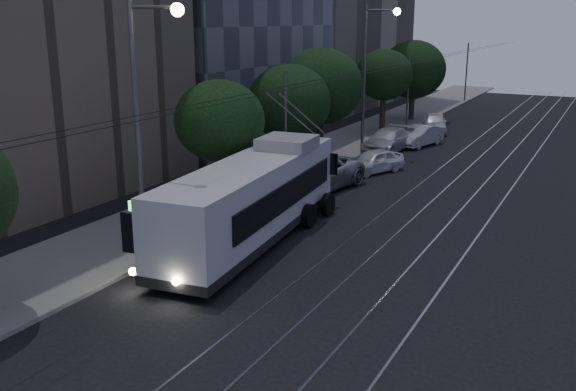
{
  "coord_description": "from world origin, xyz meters",
  "views": [
    {
      "loc": [
        9.17,
        -17.6,
        8.48
      ],
      "look_at": [
        -0.99,
        1.96,
        2.35
      ],
      "focal_mm": 40.0,
      "sensor_mm": 36.0,
      "label": 1
    }
  ],
  "objects_px": {
    "trolleybus": "(254,199)",
    "car_white_c": "(420,136)",
    "streetlamp_far": "(371,65)",
    "car_white_d": "(435,123)",
    "streetlamp_near": "(145,106)",
    "car_white_a": "(374,161)",
    "pickup_silver": "(313,174)",
    "car_white_b": "(388,140)"
  },
  "relations": [
    {
      "from": "car_white_a",
      "to": "streetlamp_near",
      "type": "relative_size",
      "value": 0.42
    },
    {
      "from": "pickup_silver",
      "to": "streetlamp_far",
      "type": "height_order",
      "value": "streetlamp_far"
    },
    {
      "from": "car_white_c",
      "to": "streetlamp_near",
      "type": "distance_m",
      "value": 25.91
    },
    {
      "from": "pickup_silver",
      "to": "car_white_c",
      "type": "bearing_deg",
      "value": 92.76
    },
    {
      "from": "car_white_b",
      "to": "streetlamp_near",
      "type": "relative_size",
      "value": 0.55
    },
    {
      "from": "car_white_d",
      "to": "trolleybus",
      "type": "bearing_deg",
      "value": -104.45
    },
    {
      "from": "trolleybus",
      "to": "car_white_b",
      "type": "height_order",
      "value": "trolleybus"
    },
    {
      "from": "car_white_b",
      "to": "car_white_d",
      "type": "bearing_deg",
      "value": 88.4
    },
    {
      "from": "car_white_c",
      "to": "car_white_a",
      "type": "bearing_deg",
      "value": -76.43
    },
    {
      "from": "streetlamp_near",
      "to": "streetlamp_far",
      "type": "distance_m",
      "value": 20.99
    },
    {
      "from": "car_white_b",
      "to": "streetlamp_near",
      "type": "bearing_deg",
      "value": -88.63
    },
    {
      "from": "car_white_b",
      "to": "car_white_c",
      "type": "height_order",
      "value": "car_white_b"
    },
    {
      "from": "car_white_a",
      "to": "streetlamp_far",
      "type": "relative_size",
      "value": 0.42
    },
    {
      "from": "streetlamp_far",
      "to": "streetlamp_near",
      "type": "bearing_deg",
      "value": -90.89
    },
    {
      "from": "trolleybus",
      "to": "streetlamp_far",
      "type": "distance_m",
      "value": 18.01
    },
    {
      "from": "trolleybus",
      "to": "car_white_c",
      "type": "relative_size",
      "value": 2.97
    },
    {
      "from": "trolleybus",
      "to": "car_white_a",
      "type": "bearing_deg",
      "value": 83.36
    },
    {
      "from": "car_white_d",
      "to": "streetlamp_far",
      "type": "xyz_separation_m",
      "value": [
        -1.65,
        -10.0,
        4.89
      ]
    },
    {
      "from": "car_white_c",
      "to": "pickup_silver",
      "type": "bearing_deg",
      "value": -81.79
    },
    {
      "from": "car_white_a",
      "to": "car_white_b",
      "type": "relative_size",
      "value": 0.76
    },
    {
      "from": "streetlamp_near",
      "to": "trolleybus",
      "type": "bearing_deg",
      "value": 58.38
    },
    {
      "from": "car_white_a",
      "to": "car_white_c",
      "type": "relative_size",
      "value": 0.93
    },
    {
      "from": "trolleybus",
      "to": "streetlamp_far",
      "type": "bearing_deg",
      "value": 90.21
    },
    {
      "from": "trolleybus",
      "to": "pickup_silver",
      "type": "distance_m",
      "value": 7.97
    },
    {
      "from": "car_white_c",
      "to": "car_white_d",
      "type": "bearing_deg",
      "value": 108.9
    },
    {
      "from": "trolleybus",
      "to": "car_white_c",
      "type": "xyz_separation_m",
      "value": [
        0.29,
        21.83,
        -1.01
      ]
    },
    {
      "from": "streetlamp_far",
      "to": "car_white_d",
      "type": "bearing_deg",
      "value": 80.66
    },
    {
      "from": "car_white_b",
      "to": "streetlamp_far",
      "type": "height_order",
      "value": "streetlamp_far"
    },
    {
      "from": "trolleybus",
      "to": "car_white_d",
      "type": "height_order",
      "value": "trolleybus"
    },
    {
      "from": "pickup_silver",
      "to": "car_white_d",
      "type": "distance_m",
      "value": 19.67
    },
    {
      "from": "trolleybus",
      "to": "pickup_silver",
      "type": "xyz_separation_m",
      "value": [
        -1.17,
        7.85,
        -0.82
      ]
    },
    {
      "from": "trolleybus",
      "to": "car_white_b",
      "type": "distance_m",
      "value": 19.1
    },
    {
      "from": "car_white_a",
      "to": "car_white_c",
      "type": "xyz_separation_m",
      "value": [
        0.09,
        8.83,
        0.03
      ]
    },
    {
      "from": "car_white_d",
      "to": "streetlamp_near",
      "type": "height_order",
      "value": "streetlamp_near"
    },
    {
      "from": "trolleybus",
      "to": "car_white_c",
      "type": "bearing_deg",
      "value": 83.48
    },
    {
      "from": "streetlamp_near",
      "to": "pickup_silver",
      "type": "bearing_deg",
      "value": 85.01
    },
    {
      "from": "car_white_c",
      "to": "car_white_d",
      "type": "height_order",
      "value": "car_white_d"
    },
    {
      "from": "trolleybus",
      "to": "car_white_d",
      "type": "distance_m",
      "value": 27.51
    },
    {
      "from": "car_white_a",
      "to": "streetlamp_far",
      "type": "bearing_deg",
      "value": 138.91
    },
    {
      "from": "car_white_b",
      "to": "car_white_c",
      "type": "xyz_separation_m",
      "value": [
        1.33,
        2.78,
        -0.05
      ]
    },
    {
      "from": "car_white_a",
      "to": "car_white_d",
      "type": "height_order",
      "value": "car_white_d"
    },
    {
      "from": "pickup_silver",
      "to": "streetlamp_near",
      "type": "height_order",
      "value": "streetlamp_near"
    }
  ]
}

